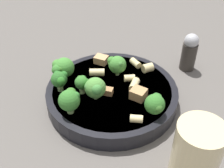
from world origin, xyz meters
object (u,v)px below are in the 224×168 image
object	(u,v)px
rigatoni_3	(97,72)
pepper_shaker	(189,52)
broccoli_floret_2	(70,100)
broccoli_floret_4	(117,64)
chicken_chunk_1	(138,94)
pasta_bowl	(112,93)
broccoli_floret_5	(155,104)
chicken_chunk_0	(101,60)
drinking_glass	(195,156)
chicken_chunk_2	(110,92)
broccoli_floret_1	(95,88)
rigatoni_1	(129,78)
rigatoni_2	(134,85)
rigatoni_5	(148,68)
broccoli_floret_0	(82,82)
broccoli_floret_3	(60,79)
broccoli_floret_6	(63,68)
rigatoni_4	(136,119)
rigatoni_0	(135,63)

from	to	relation	value
rigatoni_3	pepper_shaker	size ratio (longest dim) A/B	0.34
broccoli_floret_2	rigatoni_3	xyz separation A→B (m)	(0.00, -0.11, -0.02)
broccoli_floret_4	chicken_chunk_1	bearing A→B (deg)	141.39
chicken_chunk_1	broccoli_floret_4	bearing A→B (deg)	-38.61
pasta_bowl	broccoli_floret_2	xyz separation A→B (m)	(0.04, 0.09, 0.04)
broccoli_floret_5	broccoli_floret_2	bearing A→B (deg)	21.98
chicken_chunk_0	drinking_glass	size ratio (longest dim) A/B	0.26
broccoli_floret_5	chicken_chunk_2	bearing A→B (deg)	-9.40
chicken_chunk_0	broccoli_floret_2	bearing A→B (deg)	95.90
broccoli_floret_1	pepper_shaker	distance (m)	0.25
rigatoni_1	broccoli_floret_2	bearing A→B (deg)	62.93
broccoli_floret_5	rigatoni_2	xyz separation A→B (m)	(0.05, -0.05, -0.01)
broccoli_floret_5	rigatoni_5	xyz separation A→B (m)	(0.05, -0.11, -0.01)
broccoli_floret_2	rigatoni_1	world-z (taller)	broccoli_floret_2
broccoli_floret_0	broccoli_floret_4	distance (m)	0.09
pasta_bowl	broccoli_floret_3	distance (m)	0.10
rigatoni_2	rigatoni_5	world-z (taller)	rigatoni_5
broccoli_floret_0	broccoli_floret_4	size ratio (longest dim) A/B	0.89
rigatoni_2	broccoli_floret_0	bearing A→B (deg)	30.83
rigatoni_1	chicken_chunk_2	bearing A→B (deg)	71.50
pepper_shaker	broccoli_floret_5	bearing A→B (deg)	84.81
broccoli_floret_6	pepper_shaker	size ratio (longest dim) A/B	0.52
rigatoni_2	rigatoni_4	xyz separation A→B (m)	(-0.03, 0.08, -0.00)
chicken_chunk_0	chicken_chunk_1	world-z (taller)	chicken_chunk_1
rigatoni_3	pepper_shaker	xyz separation A→B (m)	(-0.16, -0.14, 0.00)
rigatoni_3	rigatoni_5	xyz separation A→B (m)	(-0.09, -0.05, 0.00)
rigatoni_3	rigatoni_2	bearing A→B (deg)	174.72
broccoli_floret_6	rigatoni_0	xyz separation A→B (m)	(-0.12, -0.10, -0.02)
pasta_bowl	rigatoni_5	world-z (taller)	rigatoni_5
rigatoni_4	broccoli_floret_0	bearing A→B (deg)	-15.27
broccoli_floret_5	chicken_chunk_2	xyz separation A→B (m)	(0.09, -0.01, -0.02)
rigatoni_3	broccoli_floret_0	bearing A→B (deg)	87.81
broccoli_floret_3	pasta_bowl	bearing A→B (deg)	-152.89
broccoli_floret_4	drinking_glass	xyz separation A→B (m)	(-0.18, 0.15, -0.01)
broccoli_floret_2	broccoli_floret_3	world-z (taller)	broccoli_floret_2
broccoli_floret_6	chicken_chunk_1	distance (m)	0.16
rigatoni_2	rigatoni_5	size ratio (longest dim) A/B	1.38
rigatoni_2	broccoli_floret_3	bearing A→B (deg)	26.32
rigatoni_4	broccoli_floret_2	bearing A→B (deg)	10.98
drinking_glass	chicken_chunk_1	bearing A→B (deg)	-40.09
broccoli_floret_3	broccoli_floret_5	size ratio (longest dim) A/B	1.07
broccoli_floret_1	broccoli_floret_4	distance (m)	0.08
broccoli_floret_3	chicken_chunk_2	bearing A→B (deg)	-164.25
rigatoni_0	chicken_chunk_0	bearing A→B (deg)	13.84
broccoli_floret_0	rigatoni_5	xyz separation A→B (m)	(-0.09, -0.11, -0.01)
rigatoni_4	rigatoni_5	size ratio (longest dim) A/B	1.02
rigatoni_2	chicken_chunk_1	xyz separation A→B (m)	(-0.02, 0.02, 0.00)
broccoli_floret_4	rigatoni_3	size ratio (longest dim) A/B	1.38
broccoli_floret_1	broccoli_floret_5	distance (m)	0.11
broccoli_floret_6	rigatoni_4	xyz separation A→B (m)	(-0.17, 0.06, -0.02)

